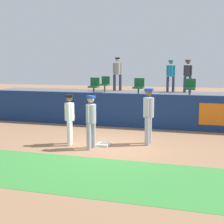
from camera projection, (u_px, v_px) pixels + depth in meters
The scene contains 15 objects.
ground_plane at pixel (109, 146), 10.77m from camera, with size 60.00×60.00×0.00m, color #936B4C.
grass_foreground_strip at pixel (76, 173), 8.12m from camera, with size 18.00×2.80×0.01m, color #388438.
first_base at pixel (103, 145), 10.85m from camera, with size 0.40×0.40×0.08m, color white.
player_fielder_home at pixel (70, 116), 10.90m from camera, with size 0.39×0.55×1.69m.
player_runner_visitor at pixel (149, 112), 10.93m from camera, with size 0.38×0.53×1.89m.
player_coach_visitor at pixel (91, 118), 10.34m from camera, with size 0.37×0.47×1.71m.
field_wall at pixel (133, 111), 13.97m from camera, with size 18.00×0.26×1.46m.
bleacher_platform at pixel (144, 106), 16.43m from camera, with size 18.00×4.80×1.22m, color #59595E.
seat_front_left at pixel (94, 85), 15.84m from camera, with size 0.46×0.44×0.84m.
seat_front_right at pixel (190, 87), 14.56m from camera, with size 0.48×0.44×0.84m.
seat_back_left at pixel (105, 83), 17.55m from camera, with size 0.45×0.44×0.84m.
seat_front_center at pixel (139, 86), 15.22m from camera, with size 0.48×0.44×0.84m.
spectator_hooded at pixel (188, 74), 17.11m from camera, with size 0.45×0.43×1.71m.
spectator_capped at pixel (117, 71), 18.42m from camera, with size 0.51×0.44×1.86m.
spectator_casual at pixel (171, 74), 17.51m from camera, with size 0.48×0.35×1.71m.
Camera 1 is at (3.09, -10.03, 2.67)m, focal length 52.36 mm.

